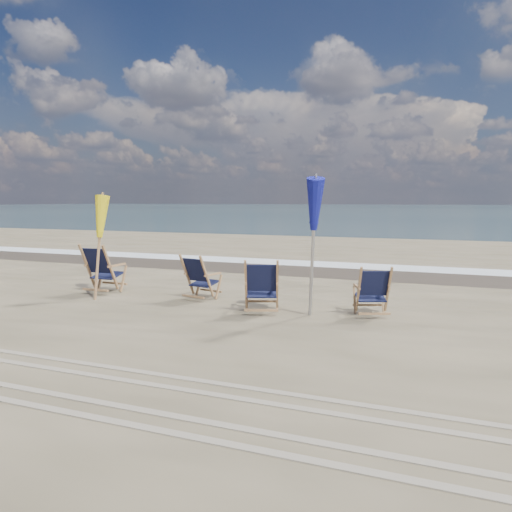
# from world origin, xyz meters

# --- Properties ---
(ocean) EXTENTS (400.00, 400.00, 0.00)m
(ocean) POSITION_xyz_m (0.00, 128.00, 0.00)
(ocean) COLOR #355359
(ocean) RESTS_ON ground
(surf_foam) EXTENTS (200.00, 1.40, 0.01)m
(surf_foam) POSITION_xyz_m (0.00, 8.30, 0.00)
(surf_foam) COLOR silver
(surf_foam) RESTS_ON ground
(wet_sand_strip) EXTENTS (200.00, 2.60, 0.00)m
(wet_sand_strip) POSITION_xyz_m (0.00, 6.80, 0.00)
(wet_sand_strip) COLOR #42362A
(wet_sand_strip) RESTS_ON ground
(tire_tracks) EXTENTS (80.00, 1.30, 0.01)m
(tire_tracks) POSITION_xyz_m (0.00, -2.80, 0.01)
(tire_tracks) COLOR gray
(tire_tracks) RESTS_ON ground
(beach_chair_0) EXTENTS (0.70, 0.78, 1.09)m
(beach_chair_0) POSITION_xyz_m (-3.08, 1.62, 0.54)
(beach_chair_0) COLOR black
(beach_chair_0) RESTS_ON ground
(beach_chair_1) EXTENTS (0.73, 0.78, 0.94)m
(beach_chair_1) POSITION_xyz_m (-0.85, 1.72, 0.47)
(beach_chair_1) COLOR black
(beach_chair_1) RESTS_ON ground
(beach_chair_2) EXTENTS (0.83, 0.88, 0.99)m
(beach_chair_2) POSITION_xyz_m (0.80, 1.19, 0.49)
(beach_chair_2) COLOR black
(beach_chair_2) RESTS_ON ground
(beach_chair_3) EXTENTS (0.77, 0.81, 0.90)m
(beach_chair_3) POSITION_xyz_m (2.64, 1.68, 0.45)
(beach_chair_3) COLOR black
(beach_chair_3) RESTS_ON ground
(umbrella_yellow) EXTENTS (0.30, 0.30, 2.09)m
(umbrella_yellow) POSITION_xyz_m (-3.06, 1.22, 1.57)
(umbrella_yellow) COLOR #9C7046
(umbrella_yellow) RESTS_ON ground
(umbrella_blue) EXTENTS (0.30, 0.30, 2.41)m
(umbrella_blue) POSITION_xyz_m (1.46, 1.09, 1.87)
(umbrella_blue) COLOR #A5A5AD
(umbrella_blue) RESTS_ON ground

